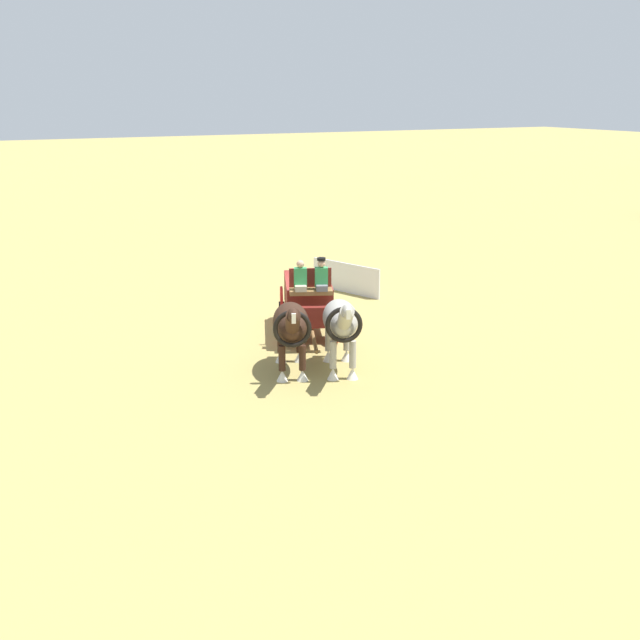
% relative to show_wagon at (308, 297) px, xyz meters
% --- Properties ---
extents(ground_plane, '(220.00, 220.00, 0.00)m').
position_rel_show_wagon_xyz_m(ground_plane, '(-0.17, 0.07, -1.14)').
color(ground_plane, '#9E8C4C').
extents(show_wagon, '(5.58, 3.03, 2.66)m').
position_rel_show_wagon_xyz_m(show_wagon, '(0.00, 0.00, 0.00)').
color(show_wagon, maroon).
rests_on(show_wagon, ground).
extents(draft_horse_near, '(3.00, 1.73, 2.24)m').
position_rel_show_wagon_xyz_m(draft_horse_near, '(3.52, -0.80, 0.22)').
color(draft_horse_near, '#9E998E').
rests_on(draft_horse_near, ground).
extents(draft_horse_off, '(3.06, 1.76, 2.17)m').
position_rel_show_wagon_xyz_m(draft_horse_off, '(3.01, -1.99, 0.17)').
color(draft_horse_off, '#331E14').
rests_on(draft_horse_off, ground).
extents(sponsor_banner, '(3.04, 1.12, 1.10)m').
position_rel_show_wagon_xyz_m(sponsor_banner, '(-4.05, 3.57, -0.59)').
color(sponsor_banner, silver).
rests_on(sponsor_banner, ground).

